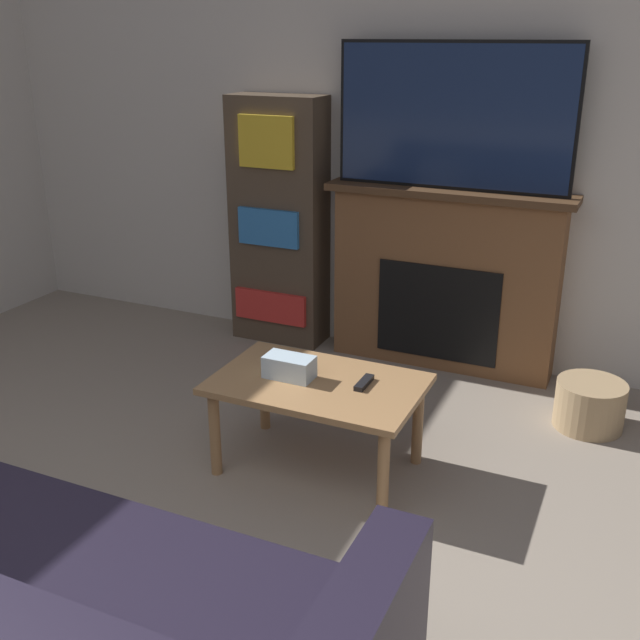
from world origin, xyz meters
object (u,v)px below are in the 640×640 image
(coffee_table, at_px, (318,393))
(storage_basket, at_px, (590,405))
(fireplace, at_px, (444,279))
(tv, at_px, (453,117))
(bookshelf, at_px, (279,223))

(coffee_table, xyz_separation_m, storage_basket, (1.09, 0.92, -0.26))
(storage_basket, bearing_deg, coffee_table, -139.79)
(fireplace, xyz_separation_m, tv, (-0.00, -0.02, 0.92))
(coffee_table, height_order, bookshelf, bookshelf)
(tv, xyz_separation_m, bookshelf, (-1.07, -0.00, -0.69))
(fireplace, relative_size, storage_basket, 4.07)
(bookshelf, bearing_deg, coffee_table, -56.79)
(tv, distance_m, coffee_table, 1.73)
(tv, relative_size, coffee_table, 1.42)
(tv, relative_size, bookshelf, 0.85)
(tv, relative_size, storage_basket, 3.79)
(coffee_table, bearing_deg, bookshelf, 123.21)
(bookshelf, bearing_deg, fireplace, 1.21)
(bookshelf, xyz_separation_m, storage_basket, (1.97, -0.43, -0.65))
(coffee_table, height_order, storage_basket, coffee_table)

